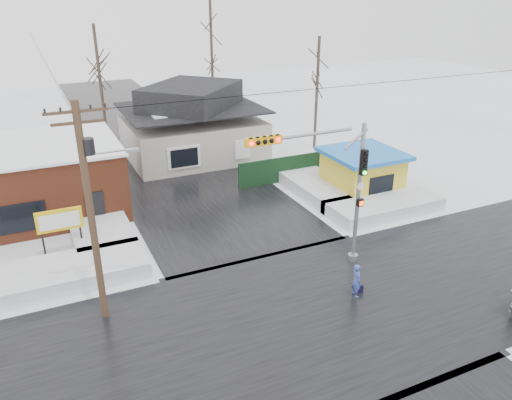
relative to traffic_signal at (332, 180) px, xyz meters
name	(u,v)px	position (x,y,z in m)	size (l,w,h in m)	color
ground	(315,313)	(-2.43, -2.97, -4.54)	(120.00, 120.00, 0.00)	white
road_ns	(315,313)	(-2.43, -2.97, -4.53)	(10.00, 120.00, 0.02)	black
road_ew	(315,313)	(-2.43, -2.97, -4.53)	(120.00, 10.00, 0.02)	black
snowbank_nw	(70,272)	(-11.43, 4.03, -4.14)	(7.00, 3.00, 0.80)	white
snowbank_ne	(383,206)	(6.57, 4.03, -4.14)	(7.00, 3.00, 0.80)	white
snowbank_nside_w	(97,222)	(-9.43, 9.03, -4.14)	(3.00, 8.00, 0.80)	white
snowbank_nside_e	(312,183)	(4.57, 9.03, -4.14)	(3.00, 8.00, 0.80)	white
traffic_signal	(332,180)	(0.00, 0.00, 0.00)	(6.05, 0.68, 7.00)	gray
utility_pole	(91,203)	(-10.36, 0.53, 0.57)	(3.15, 0.44, 9.00)	#382619
brick_building	(13,181)	(-13.43, 13.03, -2.46)	(12.20, 8.20, 4.12)	brown
marquee_sign	(60,222)	(-11.43, 6.53, -2.62)	(2.20, 0.21, 2.55)	black
house	(192,124)	(-0.43, 19.03, -1.92)	(10.40, 8.40, 5.76)	beige
kiosk	(362,172)	(7.07, 7.03, -3.08)	(4.60, 4.60, 2.88)	gold
fence	(291,168)	(4.07, 11.03, -3.64)	(8.00, 0.12, 1.80)	black
tree_far_left	(97,52)	(-6.43, 23.03, 3.41)	(3.00, 3.00, 10.00)	#332821
tree_far_mid	(211,24)	(3.57, 25.03, 5.00)	(3.00, 3.00, 12.00)	#332821
tree_far_right	(318,60)	(9.57, 17.03, 2.62)	(3.00, 3.00, 9.00)	#332821
pedestrian	(356,281)	(-0.18, -2.65, -3.75)	(0.57, 0.38, 1.58)	#394DA2
shopping_bag	(360,289)	(0.17, -2.52, -4.36)	(0.28, 0.12, 0.35)	black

